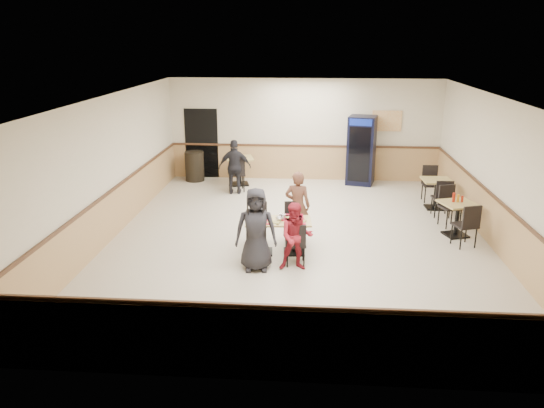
# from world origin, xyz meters

# --- Properties ---
(ground) EXTENTS (10.00, 10.00, 0.00)m
(ground) POSITION_xyz_m (0.00, 0.00, 0.00)
(ground) COLOR beige
(ground) RESTS_ON ground
(room_shell) EXTENTS (10.00, 10.00, 10.00)m
(room_shell) POSITION_xyz_m (1.78, 2.55, 0.58)
(room_shell) COLOR silver
(room_shell) RESTS_ON ground
(main_table) EXTENTS (1.33, 0.74, 0.69)m
(main_table) POSITION_xyz_m (-0.39, -0.84, 0.46)
(main_table) COLOR black
(main_table) RESTS_ON ground
(main_chairs) EXTENTS (1.25, 1.59, 0.87)m
(main_chairs) POSITION_xyz_m (-0.43, -0.85, 0.44)
(main_chairs) COLOR black
(main_chairs) RESTS_ON ground
(diner_woman_left) EXTENTS (0.81, 0.57, 1.56)m
(diner_woman_left) POSITION_xyz_m (-0.74, -1.65, 0.78)
(diner_woman_left) COLOR black
(diner_woman_left) RESTS_ON ground
(diner_woman_right) EXTENTS (0.66, 0.54, 1.29)m
(diner_woman_right) POSITION_xyz_m (-0.01, -1.60, 0.64)
(diner_woman_right) COLOR maroon
(diner_woman_right) RESTS_ON ground
(diner_man_opposite) EXTENTS (0.58, 0.42, 1.48)m
(diner_man_opposite) POSITION_xyz_m (-0.03, -0.03, 0.74)
(diner_man_opposite) COLOR brown
(diner_man_opposite) RESTS_ON ground
(lone_diner) EXTENTS (0.90, 0.43, 1.50)m
(lone_diner) POSITION_xyz_m (-1.84, 3.28, 0.75)
(lone_diner) COLOR black
(lone_diner) RESTS_ON ground
(tabletop_clutter) EXTENTS (1.13, 0.70, 0.12)m
(tabletop_clutter) POSITION_xyz_m (-0.34, -0.85, 0.71)
(tabletop_clutter) COLOR #B30B27
(tabletop_clutter) RESTS_ON main_table
(side_table_near) EXTENTS (0.89, 0.89, 0.75)m
(side_table_near) POSITION_xyz_m (3.40, 0.41, 0.50)
(side_table_near) COLOR black
(side_table_near) RESTS_ON ground
(side_table_near_chair_south) EXTENTS (0.56, 0.56, 0.95)m
(side_table_near_chair_south) POSITION_xyz_m (3.40, -0.19, 0.48)
(side_table_near_chair_south) COLOR black
(side_table_near_chair_south) RESTS_ON ground
(side_table_near_chair_north) EXTENTS (0.56, 0.56, 0.95)m
(side_table_near_chair_north) POSITION_xyz_m (3.40, 1.01, 0.48)
(side_table_near_chair_north) COLOR black
(side_table_near_chair_north) RESTS_ON ground
(side_table_far) EXTENTS (0.73, 0.73, 0.75)m
(side_table_far) POSITION_xyz_m (3.36, 2.34, 0.50)
(side_table_far) COLOR black
(side_table_far) RESTS_ON ground
(side_table_far_chair_south) EXTENTS (0.46, 0.46, 0.95)m
(side_table_far_chair_south) POSITION_xyz_m (3.36, 1.74, 0.48)
(side_table_far_chair_south) COLOR black
(side_table_far_chair_south) RESTS_ON ground
(side_table_far_chair_north) EXTENTS (0.46, 0.46, 0.95)m
(side_table_far_chair_north) POSITION_xyz_m (3.36, 2.94, 0.48)
(side_table_far_chair_north) COLOR black
(side_table_far_chair_north) RESTS_ON ground
(condiment_caddy) EXTENTS (0.23, 0.06, 0.20)m
(condiment_caddy) POSITION_xyz_m (3.37, 0.46, 0.84)
(condiment_caddy) COLOR #9D1C0B
(condiment_caddy) RESTS_ON side_table_near
(back_table) EXTENTS (0.91, 0.91, 0.81)m
(back_table) POSITION_xyz_m (-1.84, 4.20, 0.54)
(back_table) COLOR black
(back_table) RESTS_ON ground
(back_table_chair_lone) EXTENTS (0.58, 0.58, 1.03)m
(back_table_chair_lone) POSITION_xyz_m (-1.84, 3.55, 0.51)
(back_table_chair_lone) COLOR black
(back_table_chair_lone) RESTS_ON ground
(pepsi_cooler) EXTENTS (0.90, 0.90, 1.99)m
(pepsi_cooler) POSITION_xyz_m (1.67, 4.59, 0.99)
(pepsi_cooler) COLOR black
(pepsi_cooler) RESTS_ON ground
(trash_bin) EXTENTS (0.56, 0.56, 0.88)m
(trash_bin) POSITION_xyz_m (-3.25, 4.55, 0.44)
(trash_bin) COLOR black
(trash_bin) RESTS_ON ground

